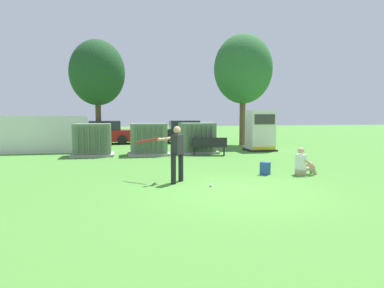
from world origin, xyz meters
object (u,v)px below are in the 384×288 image
at_px(transformer_mid_east, 197,138).
at_px(batter, 176,151).
at_px(backpack, 265,169).
at_px(parked_car_left_of_center, 183,132).
at_px(park_bench, 209,145).
at_px(seated_spectator, 303,164).
at_px(sports_ball, 211,185).
at_px(generator_enclosure, 260,131).
at_px(transformer_west, 93,140).
at_px(parked_car_leftmost, 104,133).
at_px(transformer_mid_west, 148,140).

height_order(transformer_mid_east, batter, batter).
height_order(backpack, parked_car_left_of_center, parked_car_left_of_center).
relative_size(park_bench, backpack, 4.19).
height_order(park_bench, seated_spectator, seated_spectator).
bearing_deg(sports_ball, park_bench, 75.94).
xyz_separation_m(generator_enclosure, seated_spectator, (-1.60, -7.61, -0.76)).
bearing_deg(generator_enclosure, park_bench, -155.31).
bearing_deg(seated_spectator, parked_car_left_of_center, 97.25).
bearing_deg(transformer_west, parked_car_leftmost, 88.38).
height_order(seated_spectator, parked_car_left_of_center, parked_car_left_of_center).
bearing_deg(backpack, transformer_mid_east, 97.47).
bearing_deg(sports_ball, seated_spectator, 18.74).
xyz_separation_m(transformer_mid_east, seated_spectator, (2.18, -7.24, -0.41)).
relative_size(transformer_mid_east, seated_spectator, 2.18).
relative_size(generator_enclosure, backpack, 5.23).
bearing_deg(sports_ball, generator_enclosure, 59.38).
height_order(generator_enclosure, park_bench, generator_enclosure).
bearing_deg(seated_spectator, batter, -174.99).
bearing_deg(transformer_west, transformer_mid_east, 1.67).
bearing_deg(transformer_mid_east, parked_car_leftmost, 128.08).
relative_size(seated_spectator, parked_car_left_of_center, 0.23).
bearing_deg(transformer_mid_west, transformer_mid_east, 7.49).
height_order(transformer_west, parked_car_leftmost, same).
bearing_deg(batter, generator_enclosure, 52.52).
height_order(parked_car_leftmost, parked_car_left_of_center, same).
xyz_separation_m(park_bench, parked_car_left_of_center, (0.04, 7.91, 0.22)).
bearing_deg(transformer_mid_west, batter, -87.83).
height_order(transformer_mid_west, backpack, transformer_mid_west).
height_order(transformer_west, transformer_mid_west, same).
height_order(batter, sports_ball, batter).
xyz_separation_m(seated_spectator, parked_car_left_of_center, (-1.77, 13.95, 0.38)).
bearing_deg(generator_enclosure, sports_ball, -120.62).
bearing_deg(parked_car_leftmost, sports_ball, -76.01).
bearing_deg(parked_car_leftmost, batter, -78.67).
height_order(batter, backpack, batter).
bearing_deg(backpack, transformer_mid_west, 118.23).
xyz_separation_m(sports_ball, seated_spectator, (3.64, 1.23, 0.33)).
xyz_separation_m(transformer_west, park_bench, (5.79, -1.04, -0.25)).
distance_m(transformer_west, transformer_mid_west, 2.79).
bearing_deg(transformer_mid_east, backpack, -82.53).
height_order(park_bench, parked_car_leftmost, parked_car_leftmost).
relative_size(seated_spectator, parked_car_leftmost, 0.23).
distance_m(transformer_mid_west, seated_spectator, 8.42).
xyz_separation_m(transformer_west, seated_spectator, (7.61, -7.09, -0.41)).
distance_m(generator_enclosure, sports_ball, 10.34).
distance_m(park_bench, parked_car_left_of_center, 7.91).
height_order(sports_ball, backpack, backpack).
relative_size(transformer_mid_west, backpack, 4.77).
bearing_deg(transformer_mid_west, park_bench, -15.82).
bearing_deg(parked_car_leftmost, transformer_mid_west, -69.72).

